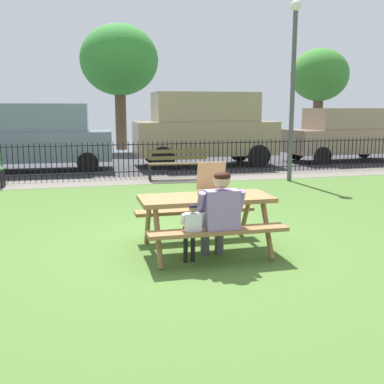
{
  "coord_description": "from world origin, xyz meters",
  "views": [
    {
      "loc": [
        -1.46,
        -6.2,
        1.96
      ],
      "look_at": [
        0.13,
        0.16,
        0.75
      ],
      "focal_mm": 42.84,
      "sensor_mm": 36.0,
      "label": 1
    }
  ],
  "objects_px": {
    "adult_at_table": "(220,212)",
    "parked_car_left": "(36,136)",
    "far_tree_midleft": "(119,61)",
    "pizza_box_open": "(214,189)",
    "parked_car_right": "(345,134)",
    "far_tree_center": "(319,76)",
    "picnic_table_foreground": "(206,209)",
    "lamp_post_walkway": "(293,75)",
    "parked_car_center": "(205,127)",
    "child_at_table": "(192,227)",
    "park_bench_center": "(177,165)"
  },
  "relations": [
    {
      "from": "lamp_post_walkway",
      "to": "parked_car_right",
      "type": "distance_m",
      "value": 5.75
    },
    {
      "from": "park_bench_center",
      "to": "adult_at_table",
      "type": "bearing_deg",
      "value": -97.74
    },
    {
      "from": "parked_car_left",
      "to": "far_tree_midleft",
      "type": "height_order",
      "value": "far_tree_midleft"
    },
    {
      "from": "child_at_table",
      "to": "parked_car_center",
      "type": "xyz_separation_m",
      "value": [
        2.86,
        9.67,
        0.81
      ]
    },
    {
      "from": "parked_car_left",
      "to": "far_tree_midleft",
      "type": "distance_m",
      "value": 8.2
    },
    {
      "from": "picnic_table_foreground",
      "to": "adult_at_table",
      "type": "bearing_deg",
      "value": -85.22
    },
    {
      "from": "adult_at_table",
      "to": "far_tree_midleft",
      "type": "distance_m",
      "value": 16.89
    },
    {
      "from": "pizza_box_open",
      "to": "far_tree_midleft",
      "type": "distance_m",
      "value": 16.32
    },
    {
      "from": "parked_car_center",
      "to": "parked_car_right",
      "type": "distance_m",
      "value": 5.38
    },
    {
      "from": "adult_at_table",
      "to": "far_tree_center",
      "type": "bearing_deg",
      "value": 57.48
    },
    {
      "from": "adult_at_table",
      "to": "lamp_post_walkway",
      "type": "xyz_separation_m",
      "value": [
        3.85,
        5.92,
        2.14
      ]
    },
    {
      "from": "picnic_table_foreground",
      "to": "far_tree_midleft",
      "type": "height_order",
      "value": "far_tree_midleft"
    },
    {
      "from": "parked_car_right",
      "to": "far_tree_center",
      "type": "height_order",
      "value": "far_tree_center"
    },
    {
      "from": "adult_at_table",
      "to": "far_tree_midleft",
      "type": "height_order",
      "value": "far_tree_midleft"
    },
    {
      "from": "lamp_post_walkway",
      "to": "far_tree_midleft",
      "type": "bearing_deg",
      "value": 108.37
    },
    {
      "from": "lamp_post_walkway",
      "to": "parked_car_center",
      "type": "bearing_deg",
      "value": 110.1
    },
    {
      "from": "picnic_table_foreground",
      "to": "child_at_table",
      "type": "height_order",
      "value": "child_at_table"
    },
    {
      "from": "parked_car_right",
      "to": "far_tree_center",
      "type": "bearing_deg",
      "value": 68.75
    },
    {
      "from": "picnic_table_foreground",
      "to": "lamp_post_walkway",
      "type": "bearing_deg",
      "value": 54.31
    },
    {
      "from": "picnic_table_foreground",
      "to": "park_bench_center",
      "type": "height_order",
      "value": "park_bench_center"
    },
    {
      "from": "park_bench_center",
      "to": "parked_car_right",
      "type": "xyz_separation_m",
      "value": [
        6.93,
        2.81,
        0.59
      ]
    },
    {
      "from": "adult_at_table",
      "to": "park_bench_center",
      "type": "relative_size",
      "value": 0.73
    },
    {
      "from": "pizza_box_open",
      "to": "parked_car_left",
      "type": "xyz_separation_m",
      "value": [
        -3.04,
        9.09,
        0.24
      ]
    },
    {
      "from": "adult_at_table",
      "to": "parked_car_right",
      "type": "bearing_deg",
      "value": 50.79
    },
    {
      "from": "parked_car_center",
      "to": "parked_car_left",
      "type": "bearing_deg",
      "value": -180.0
    },
    {
      "from": "park_bench_center",
      "to": "lamp_post_walkway",
      "type": "relative_size",
      "value": 0.35
    },
    {
      "from": "child_at_table",
      "to": "lamp_post_walkway",
      "type": "bearing_deg",
      "value": 54.65
    },
    {
      "from": "far_tree_center",
      "to": "parked_car_right",
      "type": "bearing_deg",
      "value": -111.25
    },
    {
      "from": "child_at_table",
      "to": "parked_car_right",
      "type": "xyz_separation_m",
      "value": [
        8.23,
        9.66,
        0.51
      ]
    },
    {
      "from": "pizza_box_open",
      "to": "far_tree_center",
      "type": "xyz_separation_m",
      "value": [
        10.46,
        16.0,
        2.7
      ]
    },
    {
      "from": "picnic_table_foreground",
      "to": "pizza_box_open",
      "type": "distance_m",
      "value": 0.29
    },
    {
      "from": "lamp_post_walkway",
      "to": "parked_car_left",
      "type": "relative_size",
      "value": 1.0
    },
    {
      "from": "park_bench_center",
      "to": "far_tree_center",
      "type": "bearing_deg",
      "value": 45.29
    },
    {
      "from": "child_at_table",
      "to": "far_tree_center",
      "type": "xyz_separation_m",
      "value": [
        10.91,
        16.57,
        3.06
      ]
    },
    {
      "from": "park_bench_center",
      "to": "picnic_table_foreground",
      "type": "bearing_deg",
      "value": -98.72
    },
    {
      "from": "parked_car_left",
      "to": "parked_car_center",
      "type": "height_order",
      "value": "parked_car_center"
    },
    {
      "from": "pizza_box_open",
      "to": "parked_car_left",
      "type": "height_order",
      "value": "parked_car_left"
    },
    {
      "from": "parked_car_center",
      "to": "far_tree_midleft",
      "type": "xyz_separation_m",
      "value": [
        -2.17,
        6.9,
        2.77
      ]
    },
    {
      "from": "parked_car_right",
      "to": "parked_car_left",
      "type": "bearing_deg",
      "value": 180.0
    },
    {
      "from": "parked_car_left",
      "to": "parked_car_right",
      "type": "height_order",
      "value": "parked_car_left"
    },
    {
      "from": "picnic_table_foreground",
      "to": "park_bench_center",
      "type": "bearing_deg",
      "value": 81.28
    },
    {
      "from": "adult_at_table",
      "to": "parked_car_left",
      "type": "xyz_separation_m",
      "value": [
        -2.96,
        9.63,
        0.44
      ]
    },
    {
      "from": "pizza_box_open",
      "to": "child_at_table",
      "type": "height_order",
      "value": "pizza_box_open"
    },
    {
      "from": "picnic_table_foreground",
      "to": "parked_car_right",
      "type": "xyz_separation_m",
      "value": [
        7.9,
        9.13,
        0.41
      ]
    },
    {
      "from": "far_tree_midleft",
      "to": "far_tree_center",
      "type": "xyz_separation_m",
      "value": [
        10.22,
        -0.0,
        -0.51
      ]
    },
    {
      "from": "picnic_table_foreground",
      "to": "parked_car_center",
      "type": "relative_size",
      "value": 0.38
    },
    {
      "from": "adult_at_table",
      "to": "far_tree_center",
      "type": "height_order",
      "value": "far_tree_center"
    },
    {
      "from": "pizza_box_open",
      "to": "parked_car_right",
      "type": "relative_size",
      "value": 0.11
    },
    {
      "from": "park_bench_center",
      "to": "parked_car_center",
      "type": "bearing_deg",
      "value": 60.95
    },
    {
      "from": "child_at_table",
      "to": "far_tree_center",
      "type": "relative_size",
      "value": 0.16
    }
  ]
}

